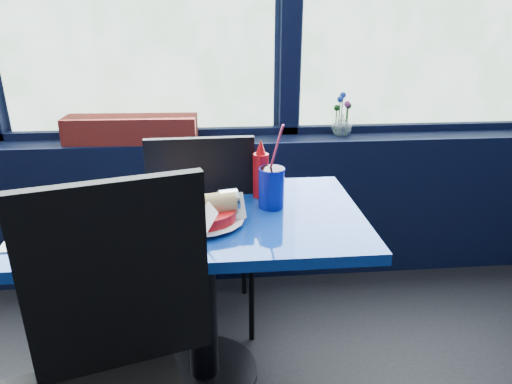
{
  "coord_description": "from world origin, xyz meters",
  "views": [
    {
      "loc": [
        0.38,
        0.48,
        1.43
      ],
      "look_at": [
        0.51,
        1.98,
        0.84
      ],
      "focal_mm": 32.0,
      "sensor_mm": 36.0,
      "label": 1
    }
  ],
  "objects_px": {
    "food_basket": "(198,214)",
    "ketchup_bottle": "(261,172)",
    "chair_near_back": "(205,223)",
    "chair_near_front": "(102,376)",
    "planter_box": "(131,129)",
    "near_table": "(199,258)",
    "flower_vase": "(342,123)",
    "soda_cup": "(272,187)"
  },
  "relations": [
    {
      "from": "chair_near_front",
      "to": "food_basket",
      "type": "distance_m",
      "value": 0.61
    },
    {
      "from": "chair_near_front",
      "to": "planter_box",
      "type": "relative_size",
      "value": 1.59
    },
    {
      "from": "planter_box",
      "to": "food_basket",
      "type": "xyz_separation_m",
      "value": [
        0.36,
        -0.92,
        -0.08
      ]
    },
    {
      "from": "food_basket",
      "to": "ketchup_bottle",
      "type": "bearing_deg",
      "value": 56.32
    },
    {
      "from": "flower_vase",
      "to": "soda_cup",
      "type": "xyz_separation_m",
      "value": [
        -0.49,
        -0.83,
        -0.04
      ]
    },
    {
      "from": "planter_box",
      "to": "chair_near_back",
      "type": "bearing_deg",
      "value": -51.84
    },
    {
      "from": "near_table",
      "to": "ketchup_bottle",
      "type": "relative_size",
      "value": 5.18
    },
    {
      "from": "near_table",
      "to": "soda_cup",
      "type": "distance_m",
      "value": 0.38
    },
    {
      "from": "chair_near_front",
      "to": "ketchup_bottle",
      "type": "distance_m",
      "value": 0.94
    },
    {
      "from": "chair_near_front",
      "to": "planter_box",
      "type": "xyz_separation_m",
      "value": [
        -0.14,
        1.47,
        0.25
      ]
    },
    {
      "from": "near_table",
      "to": "ketchup_bottle",
      "type": "xyz_separation_m",
      "value": [
        0.25,
        0.15,
        0.28
      ]
    },
    {
      "from": "near_table",
      "to": "flower_vase",
      "type": "relative_size",
      "value": 5.15
    },
    {
      "from": "near_table",
      "to": "chair_near_back",
      "type": "xyz_separation_m",
      "value": [
        0.02,
        0.31,
        -0.0
      ]
    },
    {
      "from": "chair_near_back",
      "to": "ketchup_bottle",
      "type": "xyz_separation_m",
      "value": [
        0.23,
        -0.16,
        0.29
      ]
    },
    {
      "from": "near_table",
      "to": "soda_cup",
      "type": "xyz_separation_m",
      "value": [
        0.28,
        0.04,
        0.26
      ]
    },
    {
      "from": "near_table",
      "to": "planter_box",
      "type": "relative_size",
      "value": 1.78
    },
    {
      "from": "food_basket",
      "to": "near_table",
      "type": "bearing_deg",
      "value": 107.01
    },
    {
      "from": "chair_near_front",
      "to": "soda_cup",
      "type": "relative_size",
      "value": 3.31
    },
    {
      "from": "flower_vase",
      "to": "food_basket",
      "type": "xyz_separation_m",
      "value": [
        -0.76,
        -0.96,
        -0.08
      ]
    },
    {
      "from": "chair_near_back",
      "to": "ketchup_bottle",
      "type": "bearing_deg",
      "value": 143.18
    },
    {
      "from": "chair_near_front",
      "to": "soda_cup",
      "type": "bearing_deg",
      "value": 37.75
    },
    {
      "from": "flower_vase",
      "to": "planter_box",
      "type": "bearing_deg",
      "value": -178.23
    },
    {
      "from": "near_table",
      "to": "flower_vase",
      "type": "distance_m",
      "value": 1.2
    },
    {
      "from": "near_table",
      "to": "chair_near_back",
      "type": "bearing_deg",
      "value": 86.79
    },
    {
      "from": "chair_near_front",
      "to": "ketchup_bottle",
      "type": "xyz_separation_m",
      "value": [
        0.46,
        0.78,
        0.24
      ]
    },
    {
      "from": "chair_near_back",
      "to": "food_basket",
      "type": "height_order",
      "value": "chair_near_back"
    },
    {
      "from": "near_table",
      "to": "food_basket",
      "type": "relative_size",
      "value": 3.65
    },
    {
      "from": "near_table",
      "to": "soda_cup",
      "type": "bearing_deg",
      "value": 8.7
    },
    {
      "from": "near_table",
      "to": "chair_near_back",
      "type": "height_order",
      "value": "chair_near_back"
    },
    {
      "from": "chair_near_front",
      "to": "flower_vase",
      "type": "bearing_deg",
      "value": 40.97
    },
    {
      "from": "chair_near_back",
      "to": "ketchup_bottle",
      "type": "height_order",
      "value": "chair_near_back"
    },
    {
      "from": "chair_near_front",
      "to": "chair_near_back",
      "type": "height_order",
      "value": "chair_near_front"
    },
    {
      "from": "chair_near_front",
      "to": "flower_vase",
      "type": "xyz_separation_m",
      "value": [
        0.98,
        1.5,
        0.26
      ]
    },
    {
      "from": "ketchup_bottle",
      "to": "soda_cup",
      "type": "distance_m",
      "value": 0.11
    },
    {
      "from": "chair_near_front",
      "to": "ketchup_bottle",
      "type": "relative_size",
      "value": 4.6
    },
    {
      "from": "flower_vase",
      "to": "food_basket",
      "type": "relative_size",
      "value": 0.71
    },
    {
      "from": "flower_vase",
      "to": "chair_near_back",
      "type": "bearing_deg",
      "value": -143.24
    },
    {
      "from": "chair_near_back",
      "to": "planter_box",
      "type": "xyz_separation_m",
      "value": [
        -0.37,
        0.52,
        0.3
      ]
    },
    {
      "from": "ketchup_bottle",
      "to": "food_basket",
      "type": "bearing_deg",
      "value": -135.53
    },
    {
      "from": "chair_near_front",
      "to": "planter_box",
      "type": "bearing_deg",
      "value": 79.6
    },
    {
      "from": "chair_near_front",
      "to": "planter_box",
      "type": "height_order",
      "value": "chair_near_front"
    },
    {
      "from": "planter_box",
      "to": "soda_cup",
      "type": "distance_m",
      "value": 1.02
    }
  ]
}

